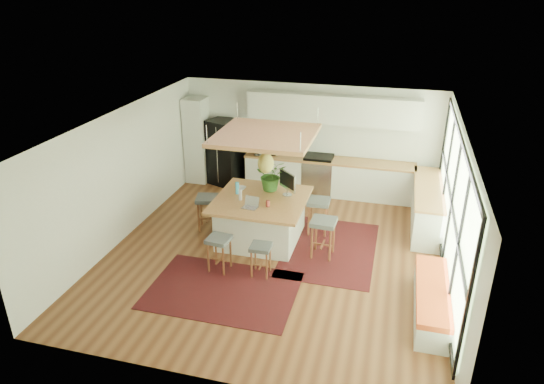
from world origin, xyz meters
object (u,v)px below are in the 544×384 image
(stool_right_front, at_px, (323,240))
(microwave, at_px, (265,146))
(stool_right_back, at_px, (318,218))
(stool_near_left, at_px, (219,253))
(laptop, at_px, (250,202))
(island, at_px, (261,219))
(stool_near_right, at_px, (261,258))
(monitor, at_px, (287,184))
(island_plant, at_px, (271,178))
(fridge, at_px, (226,150))
(stool_left_side, at_px, (208,214))

(stool_right_front, relative_size, microwave, 1.38)
(stool_right_front, bearing_deg, stool_right_back, 105.34)
(stool_near_left, xyz_separation_m, laptop, (0.34, 0.87, 0.70))
(island, height_order, stool_near_right, island)
(laptop, distance_m, monitor, 0.98)
(microwave, xyz_separation_m, island_plant, (0.74, -2.19, 0.08))
(stool_near_left, bearing_deg, fridge, 107.74)
(stool_near_right, bearing_deg, stool_right_back, 68.87)
(stool_near_left, height_order, laptop, laptop)
(island, height_order, stool_right_back, island)
(microwave, bearing_deg, stool_right_back, -70.31)
(laptop, bearing_deg, stool_left_side, 160.78)
(fridge, xyz_separation_m, laptop, (1.62, -3.14, 0.12))
(laptop, xyz_separation_m, microwave, (-0.56, 3.15, 0.07))
(microwave, relative_size, island_plant, 0.84)
(fridge, distance_m, stool_right_front, 4.34)
(stool_near_right, bearing_deg, stool_near_left, -177.78)
(stool_near_right, bearing_deg, laptop, 118.75)
(stool_near_right, xyz_separation_m, stool_right_front, (0.99, 0.97, 0.00))
(stool_right_front, height_order, island_plant, island_plant)
(stool_left_side, bearing_deg, fridge, 100.29)
(stool_left_side, xyz_separation_m, monitor, (1.73, 0.17, 0.83))
(island, distance_m, stool_right_back, 1.26)
(laptop, bearing_deg, microwave, 108.71)
(stool_near_left, distance_m, stool_right_back, 2.46)
(stool_near_right, xyz_separation_m, stool_left_side, (-1.62, 1.45, 0.00))
(stool_near_left, distance_m, laptop, 1.16)
(fridge, distance_m, microwave, 1.08)
(stool_right_front, height_order, microwave, microwave)
(monitor, bearing_deg, stool_left_side, -130.65)
(stool_right_back, bearing_deg, stool_left_side, -169.34)
(stool_near_left, height_order, stool_near_right, stool_near_left)
(island, height_order, microwave, microwave)
(island, relative_size, island_plant, 2.68)
(fridge, height_order, microwave, fridge)
(stool_right_back, bearing_deg, stool_near_left, -128.46)
(monitor, xyz_separation_m, island_plant, (-0.39, 0.18, 0.01))
(island, xyz_separation_m, laptop, (-0.09, -0.47, 0.58))
(stool_near_left, xyz_separation_m, microwave, (-0.22, 4.02, 0.77))
(stool_left_side, bearing_deg, laptop, -27.84)
(laptop, relative_size, monitor, 0.56)
(fridge, relative_size, laptop, 5.42)
(fridge, xyz_separation_m, stool_right_back, (2.82, -2.08, -0.57))
(stool_near_left, relative_size, stool_right_back, 0.89)
(stool_left_side, bearing_deg, monitor, 5.71)
(stool_right_front, distance_m, island_plant, 1.74)
(stool_right_front, height_order, laptop, laptop)
(stool_right_front, relative_size, laptop, 2.50)
(stool_left_side, height_order, laptop, laptop)
(laptop, bearing_deg, stool_near_left, -102.50)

